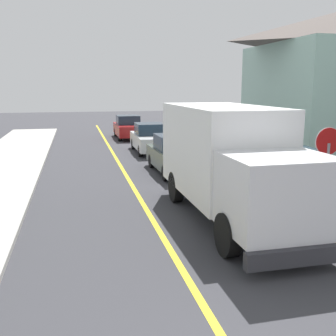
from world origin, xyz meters
The scene contains 7 objects.
centre_line_yellow centered at (0.00, 10.00, 0.00)m, with size 0.16×56.00×0.01m, color gold.
box_truck centered at (2.19, 8.18, 1.77)m, with size 2.49×7.21×3.20m.
parked_car_near centered at (2.20, 14.57, 0.79)m, with size 1.87×4.43×1.67m.
parked_car_mid centered at (2.15, 20.47, 0.79)m, with size 1.84×4.41×1.67m.
parked_car_far centered at (1.75, 27.19, 0.79)m, with size 1.80×4.40×1.67m.
parked_van_across centered at (5.20, 10.34, 0.79)m, with size 1.91×4.44×1.67m.
stop_sign centered at (4.85, 7.49, 1.86)m, with size 0.80×0.10×2.65m.
Camera 1 is at (-2.05, -2.46, 3.76)m, focal length 43.30 mm.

